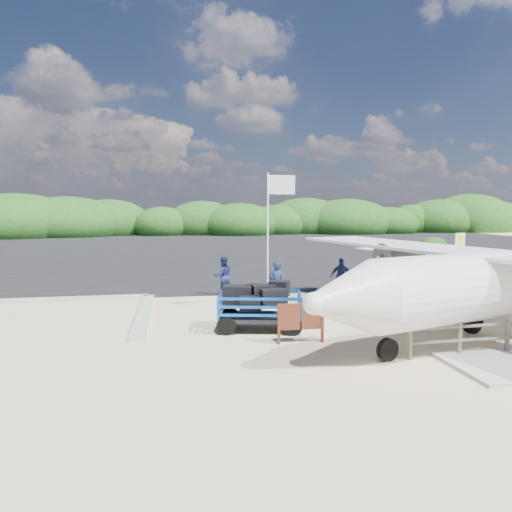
{
  "coord_description": "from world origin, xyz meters",
  "views": [
    {
      "loc": [
        -3.3,
        -16.18,
        4.15
      ],
      "look_at": [
        0.55,
        5.13,
        1.84
      ],
      "focal_mm": 32.0,
      "sensor_mm": 36.0,
      "label": 1
    }
  ],
  "objects_px": {
    "baggage_cart": "(260,330)",
    "aircraft_small": "(85,248)",
    "signboard": "(301,343)",
    "flagpole": "(268,313)",
    "crew_a": "(276,284)",
    "crew_c": "(341,277)",
    "aircraft_large": "(403,253)",
    "crew_b": "(223,276)"
  },
  "relations": [
    {
      "from": "baggage_cart",
      "to": "crew_c",
      "type": "xyz_separation_m",
      "value": [
        4.93,
        5.36,
        0.89
      ]
    },
    {
      "from": "crew_a",
      "to": "aircraft_large",
      "type": "distance_m",
      "value": 26.24
    },
    {
      "from": "crew_c",
      "to": "aircraft_large",
      "type": "xyz_separation_m",
      "value": [
        13.05,
        18.45,
        -0.89
      ]
    },
    {
      "from": "baggage_cart",
      "to": "crew_a",
      "type": "distance_m",
      "value": 3.91
    },
    {
      "from": "signboard",
      "to": "aircraft_small",
      "type": "height_order",
      "value": "aircraft_small"
    },
    {
      "from": "signboard",
      "to": "aircraft_large",
      "type": "height_order",
      "value": "aircraft_large"
    },
    {
      "from": "baggage_cart",
      "to": "crew_a",
      "type": "bearing_deg",
      "value": 81.15
    },
    {
      "from": "crew_c",
      "to": "aircraft_small",
      "type": "xyz_separation_m",
      "value": [
        -16.76,
        28.57,
        -0.89
      ]
    },
    {
      "from": "baggage_cart",
      "to": "aircraft_small",
      "type": "bearing_deg",
      "value": 121.39
    },
    {
      "from": "crew_a",
      "to": "crew_c",
      "type": "height_order",
      "value": "crew_a"
    },
    {
      "from": "signboard",
      "to": "crew_c",
      "type": "height_order",
      "value": "crew_c"
    },
    {
      "from": "baggage_cart",
      "to": "signboard",
      "type": "bearing_deg",
      "value": -48.64
    },
    {
      "from": "baggage_cart",
      "to": "crew_c",
      "type": "bearing_deg",
      "value": 59.58
    },
    {
      "from": "crew_b",
      "to": "crew_c",
      "type": "bearing_deg",
      "value": 161.62
    },
    {
      "from": "flagpole",
      "to": "crew_a",
      "type": "distance_m",
      "value": 1.61
    },
    {
      "from": "signboard",
      "to": "aircraft_large",
      "type": "distance_m",
      "value": 30.67
    },
    {
      "from": "crew_a",
      "to": "aircraft_small",
      "type": "xyz_separation_m",
      "value": [
        -13.19,
        30.39,
        -0.96
      ]
    },
    {
      "from": "crew_b",
      "to": "aircraft_large",
      "type": "distance_m",
      "value": 25.56
    },
    {
      "from": "aircraft_large",
      "to": "aircraft_small",
      "type": "height_order",
      "value": "aircraft_large"
    },
    {
      "from": "signboard",
      "to": "crew_b",
      "type": "xyz_separation_m",
      "value": [
        -1.52,
        7.96,
        0.94
      ]
    },
    {
      "from": "crew_c",
      "to": "aircraft_large",
      "type": "relative_size",
      "value": 0.1
    },
    {
      "from": "crew_b",
      "to": "crew_c",
      "type": "xyz_separation_m",
      "value": [
        5.51,
        -0.9,
        -0.05
      ]
    },
    {
      "from": "crew_a",
      "to": "crew_b",
      "type": "height_order",
      "value": "crew_a"
    },
    {
      "from": "signboard",
      "to": "crew_a",
      "type": "height_order",
      "value": "crew_a"
    },
    {
      "from": "crew_a",
      "to": "crew_c",
      "type": "bearing_deg",
      "value": -154.8
    },
    {
      "from": "signboard",
      "to": "crew_b",
      "type": "distance_m",
      "value": 8.16
    },
    {
      "from": "baggage_cart",
      "to": "aircraft_small",
      "type": "height_order",
      "value": "aircraft_small"
    },
    {
      "from": "aircraft_large",
      "to": "signboard",
      "type": "bearing_deg",
      "value": 40.84
    },
    {
      "from": "crew_c",
      "to": "signboard",
      "type": "bearing_deg",
      "value": 79.5
    },
    {
      "from": "crew_c",
      "to": "aircraft_small",
      "type": "distance_m",
      "value": 33.13
    },
    {
      "from": "crew_c",
      "to": "baggage_cart",
      "type": "bearing_deg",
      "value": 66.36
    },
    {
      "from": "crew_c",
      "to": "aircraft_small",
      "type": "relative_size",
      "value": 0.24
    },
    {
      "from": "crew_c",
      "to": "aircraft_small",
      "type": "bearing_deg",
      "value": -40.65
    },
    {
      "from": "signboard",
      "to": "baggage_cart",
      "type": "bearing_deg",
      "value": 121.2
    },
    {
      "from": "crew_a",
      "to": "crew_b",
      "type": "bearing_deg",
      "value": -56.52
    },
    {
      "from": "baggage_cart",
      "to": "signboard",
      "type": "xyz_separation_m",
      "value": [
        0.95,
        -1.69,
        0.0
      ]
    },
    {
      "from": "signboard",
      "to": "flagpole",
      "type": "bearing_deg",
      "value": 94.69
    },
    {
      "from": "flagpole",
      "to": "crew_a",
      "type": "xyz_separation_m",
      "value": [
        0.6,
        1.14,
        0.96
      ]
    },
    {
      "from": "crew_a",
      "to": "crew_c",
      "type": "distance_m",
      "value": 4.01
    },
    {
      "from": "baggage_cart",
      "to": "aircraft_small",
      "type": "relative_size",
      "value": 0.41
    },
    {
      "from": "crew_c",
      "to": "crew_b",
      "type": "bearing_deg",
      "value": 9.68
    },
    {
      "from": "aircraft_large",
      "to": "aircraft_small",
      "type": "xyz_separation_m",
      "value": [
        -29.81,
        10.12,
        0.0
      ]
    }
  ]
}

